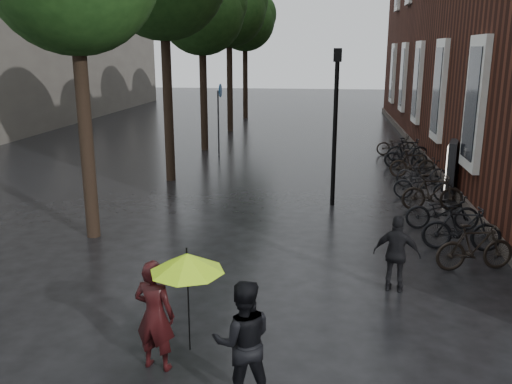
% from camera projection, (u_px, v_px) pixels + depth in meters
% --- Properties ---
extents(person_burgundy, '(0.66, 0.49, 1.64)m').
position_uv_depth(person_burgundy, '(155.00, 315.00, 7.57)').
color(person_burgundy, black).
rests_on(person_burgundy, ground).
extents(person_black, '(0.92, 0.79, 1.65)m').
position_uv_depth(person_black, '(243.00, 341.00, 6.88)').
color(person_black, black).
rests_on(person_black, ground).
extents(lime_umbrella, '(0.99, 0.99, 1.47)m').
position_uv_depth(lime_umbrella, '(187.00, 263.00, 6.98)').
color(lime_umbrella, black).
rests_on(lime_umbrella, ground).
extents(pedestrian_walking, '(0.92, 0.54, 1.48)m').
position_uv_depth(pedestrian_walking, '(397.00, 254.00, 10.06)').
color(pedestrian_walking, black).
rests_on(pedestrian_walking, ground).
extents(parked_bicycles, '(2.09, 13.57, 1.04)m').
position_uv_depth(parked_bicycles, '(423.00, 179.00, 17.03)').
color(parked_bicycles, black).
rests_on(parked_bicycles, ground).
extents(ad_lightbox, '(0.26, 1.14, 1.72)m').
position_uv_depth(ad_lightbox, '(451.00, 169.00, 16.71)').
color(ad_lightbox, black).
rests_on(ad_lightbox, ground).
extents(lamp_post, '(0.23, 0.23, 4.46)m').
position_uv_depth(lamp_post, '(336.00, 112.00, 15.25)').
color(lamp_post, black).
rests_on(lamp_post, ground).
extents(cycle_sign, '(0.16, 0.55, 3.04)m').
position_uv_depth(cycle_sign, '(219.00, 109.00, 22.91)').
color(cycle_sign, '#262628').
rests_on(cycle_sign, ground).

